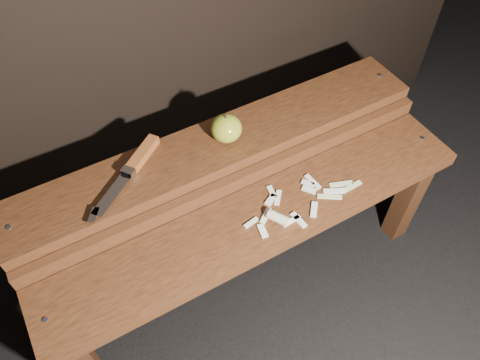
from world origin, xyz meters
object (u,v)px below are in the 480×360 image
bench_rear_tier (222,163)px  bench_front_tier (262,233)px  apple (226,128)px  knife (135,164)px

bench_rear_tier → bench_front_tier: bearing=-90.0°
bench_rear_tier → apple: bearing=11.5°
apple → knife: bearing=174.0°
bench_front_tier → bench_rear_tier: bearing=90.0°
bench_front_tier → apple: 0.30m
bench_front_tier → apple: size_ratio=13.67×
bench_rear_tier → knife: knife is taller
knife → apple: bearing=-6.0°
bench_front_tier → apple: (0.02, 0.23, 0.18)m
bench_rear_tier → knife: size_ratio=4.75×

